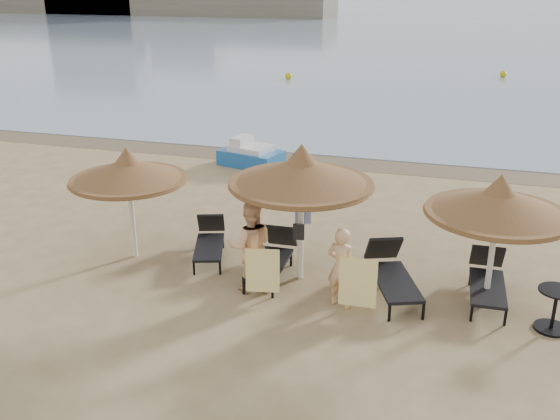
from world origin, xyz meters
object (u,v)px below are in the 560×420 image
at_px(lounger_far_left, 210,240).
at_px(palapa_center, 301,173).
at_px(side_table, 554,311).
at_px(person_right, 342,261).
at_px(lounger_near_right, 391,272).
at_px(pedal_boat, 250,155).
at_px(lounger_near_left, 273,256).
at_px(person_left, 250,239).
at_px(palapa_right, 498,203).
at_px(lounger_far_right, 487,278).
at_px(palapa_left, 128,171).

bearing_deg(lounger_far_left, palapa_center, -31.28).
height_order(side_table, person_right, person_right).
relative_size(lounger_near_right, pedal_boat, 0.99).
distance_m(lounger_near_left, person_left, 1.08).
xyz_separation_m(palapa_right, lounger_near_right, (-1.78, 0.04, -1.63)).
xyz_separation_m(lounger_far_left, person_right, (3.19, -1.42, 0.56)).
xyz_separation_m(palapa_right, side_table, (1.10, -0.59, -1.68)).
bearing_deg(lounger_near_right, person_right, -155.57).
distance_m(lounger_near_left, lounger_near_right, 2.45).
distance_m(lounger_near_right, lounger_far_right, 1.81).
relative_size(palapa_center, lounger_near_right, 1.32).
bearing_deg(palapa_right, pedal_boat, 134.18).
bearing_deg(person_right, lounger_far_right, -138.95).
bearing_deg(pedal_boat, side_table, -29.01).
bearing_deg(lounger_near_left, pedal_boat, 111.04).
xyz_separation_m(palapa_right, pedal_boat, (-7.15, 7.36, -1.71)).
bearing_deg(person_right, palapa_right, -145.23).
xyz_separation_m(palapa_center, lounger_near_left, (-0.60, 0.06, -1.86)).
xyz_separation_m(lounger_near_right, side_table, (2.88, -0.63, -0.05)).
bearing_deg(lounger_far_right, palapa_left, -179.21).
bearing_deg(side_table, person_right, -176.47).
bearing_deg(side_table, lounger_far_left, 170.23).
distance_m(palapa_right, person_left, 4.57).
relative_size(palapa_right, pedal_boat, 1.19).
relative_size(palapa_center, palapa_right, 1.10).
relative_size(palapa_left, pedal_boat, 1.14).
bearing_deg(lounger_near_left, person_right, -32.27).
distance_m(palapa_center, lounger_near_left, 1.95).
distance_m(palapa_right, pedal_boat, 10.40).
xyz_separation_m(palapa_right, person_right, (-2.61, -0.82, -1.12)).
xyz_separation_m(lounger_near_right, person_right, (-0.83, -0.86, 0.51)).
distance_m(palapa_center, person_left, 1.61).
distance_m(lounger_near_right, person_left, 2.81).
height_order(palapa_right, side_table, palapa_right).
relative_size(palapa_center, person_right, 1.54).
xyz_separation_m(lounger_near_left, pedal_boat, (-2.93, 7.20, -0.05)).
relative_size(palapa_right, side_table, 3.35).
bearing_deg(lounger_near_left, lounger_near_right, -3.91).
distance_m(palapa_left, pedal_boat, 7.46).
bearing_deg(person_left, palapa_left, -34.59).
bearing_deg(lounger_near_left, palapa_center, -6.60).
height_order(palapa_left, palapa_center, palapa_center).
bearing_deg(palapa_center, palapa_right, -1.55).
height_order(lounger_far_left, pedal_boat, pedal_boat).
relative_size(lounger_near_right, person_left, 1.01).
bearing_deg(lounger_near_left, lounger_far_left, 163.29).
xyz_separation_m(palapa_left, person_right, (4.75, -0.91, -1.05)).
height_order(palapa_left, lounger_far_left, palapa_left).
distance_m(palapa_center, lounger_far_right, 4.09).
distance_m(palapa_left, side_table, 8.64).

